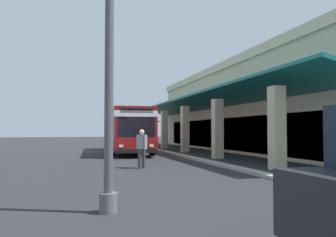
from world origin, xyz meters
TOP-DOWN VIEW (x-y plane):
  - ground at (0.00, 8.00)m, footprint 120.00×120.00m
  - curb_strip at (2.80, 4.45)m, footprint 35.31×0.50m
  - plaza_building at (2.80, 14.07)m, footprint 29.73×13.74m
  - transit_bus at (1.96, 1.67)m, footprint 11.32×3.18m
  - pedestrian at (12.37, 0.71)m, footprint 0.67×0.40m
  - potted_palm at (-6.76, 5.76)m, footprint 1.60×1.49m

SIDE VIEW (x-z plane):
  - ground at x=0.00m, z-range 0.00..0.00m
  - curb_strip at x=2.80m, z-range 0.00..0.12m
  - potted_palm at x=-6.76m, z-range -0.79..2.04m
  - pedestrian at x=12.37m, z-range 0.11..1.80m
  - transit_bus at x=1.96m, z-range 0.18..3.52m
  - plaza_building at x=2.80m, z-range 0.00..6.99m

